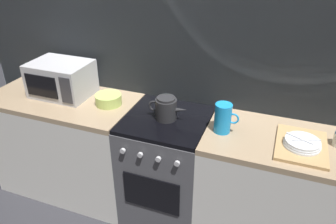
% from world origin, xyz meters
% --- Properties ---
extents(ground_plane, '(8.00, 8.00, 0.00)m').
position_xyz_m(ground_plane, '(0.00, 0.00, 0.00)').
color(ground_plane, '#2D2D33').
extents(back_wall, '(3.60, 0.05, 2.40)m').
position_xyz_m(back_wall, '(0.00, 0.32, 1.20)').
color(back_wall, gray).
rests_on(back_wall, ground_plane).
extents(counter_left, '(1.20, 0.60, 0.90)m').
position_xyz_m(counter_left, '(-0.90, 0.00, 0.45)').
color(counter_left, silver).
rests_on(counter_left, ground_plane).
extents(stove_unit, '(0.60, 0.63, 0.90)m').
position_xyz_m(stove_unit, '(-0.00, -0.00, 0.45)').
color(stove_unit, '#4C4C51').
rests_on(stove_unit, ground_plane).
extents(counter_right, '(1.20, 0.60, 0.90)m').
position_xyz_m(counter_right, '(0.90, 0.00, 0.45)').
color(counter_right, silver).
rests_on(counter_right, ground_plane).
extents(microwave, '(0.46, 0.35, 0.27)m').
position_xyz_m(microwave, '(-0.92, 0.07, 1.04)').
color(microwave, '#B2B2B7').
rests_on(microwave, counter_left).
extents(kettle, '(0.28, 0.15, 0.17)m').
position_xyz_m(kettle, '(-0.00, -0.01, 0.98)').
color(kettle, '#262628').
rests_on(kettle, stove_unit).
extents(mixing_bowl, '(0.20, 0.20, 0.08)m').
position_xyz_m(mixing_bowl, '(-0.49, 0.04, 0.94)').
color(mixing_bowl, '#B7D166').
rests_on(mixing_bowl, counter_left).
extents(pitcher, '(0.16, 0.11, 0.20)m').
position_xyz_m(pitcher, '(0.41, -0.03, 1.00)').
color(pitcher, '#198CD8').
rests_on(pitcher, counter_right).
extents(dish_pile, '(0.30, 0.40, 0.07)m').
position_xyz_m(dish_pile, '(0.90, -0.05, 0.92)').
color(dish_pile, tan).
rests_on(dish_pile, counter_right).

